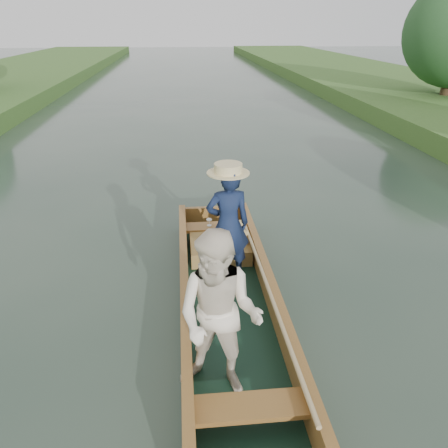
{
  "coord_description": "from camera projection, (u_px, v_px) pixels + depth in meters",
  "views": [
    {
      "loc": [
        -0.47,
        -4.2,
        3.19
      ],
      "look_at": [
        0.0,
        0.6,
        0.95
      ],
      "focal_mm": 35.0,
      "sensor_mm": 36.0,
      "label": 1
    }
  ],
  "objects": [
    {
      "name": "ground",
      "position": [
        229.0,
        318.0,
        5.18
      ],
      "size": [
        120.0,
        120.0,
        0.0
      ],
      "primitive_type": "plane",
      "color": "#283D30",
      "rests_on": "ground"
    },
    {
      "name": "trees_far",
      "position": [
        247.0,
        43.0,
        12.15
      ],
      "size": [
        23.08,
        16.16,
        4.77
      ],
      "color": "#47331E",
      "rests_on": "ground"
    },
    {
      "name": "punt",
      "position": [
        225.0,
        286.0,
        4.8
      ],
      "size": [
        1.25,
        5.0,
        1.69
      ],
      "color": "black",
      "rests_on": "ground"
    }
  ]
}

